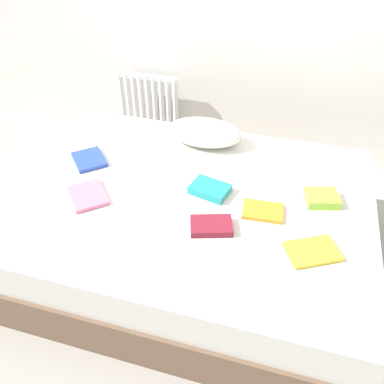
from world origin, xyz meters
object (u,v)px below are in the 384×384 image
(bed, at_px, (190,228))
(textbook_blue, at_px, (89,159))
(textbook_maroon, at_px, (211,226))
(textbook_yellow, at_px, (312,251))
(textbook_teal, at_px, (210,189))
(textbook_lime, at_px, (322,198))
(textbook_orange, at_px, (263,211))
(pillow, at_px, (204,132))
(textbook_pink, at_px, (88,195))
(radiator, at_px, (149,102))

(bed, distance_m, textbook_blue, 0.74)
(textbook_maroon, bearing_deg, textbook_yellow, -20.71)
(textbook_teal, height_order, textbook_lime, textbook_lime)
(textbook_orange, height_order, textbook_lime, textbook_lime)
(textbook_blue, bearing_deg, pillow, 80.05)
(pillow, relative_size, textbook_yellow, 2.01)
(textbook_maroon, bearing_deg, pillow, 89.69)
(textbook_orange, bearing_deg, textbook_pink, -175.89)
(textbook_yellow, relative_size, textbook_blue, 1.10)
(textbook_maroon, bearing_deg, textbook_pink, 158.22)
(bed, height_order, textbook_orange, textbook_orange)
(textbook_orange, xyz_separation_m, textbook_maroon, (-0.23, -0.19, 0.01))
(bed, height_order, textbook_blue, textbook_blue)
(bed, bearing_deg, pillow, 96.22)
(bed, distance_m, textbook_lime, 0.76)
(pillow, xyz_separation_m, textbook_orange, (0.46, -0.57, -0.07))
(bed, relative_size, textbook_yellow, 8.44)
(textbook_pink, bearing_deg, textbook_maroon, 44.64)
(textbook_maroon, height_order, textbook_blue, textbook_maroon)
(textbook_maroon, bearing_deg, textbook_lime, 17.42)
(textbook_teal, bearing_deg, pillow, 121.79)
(textbook_maroon, bearing_deg, textbook_orange, 22.10)
(textbook_pink, bearing_deg, textbook_blue, 165.05)
(bed, bearing_deg, textbook_maroon, -51.43)
(pillow, height_order, textbook_orange, pillow)
(textbook_yellow, relative_size, textbook_pink, 1.03)
(textbook_lime, bearing_deg, textbook_teal, 173.49)
(textbook_pink, bearing_deg, pillow, 105.53)
(textbook_orange, height_order, textbook_blue, textbook_blue)
(pillow, xyz_separation_m, textbook_maroon, (0.24, -0.76, -0.06))
(radiator, xyz_separation_m, textbook_yellow, (1.37, -1.45, 0.13))
(radiator, distance_m, textbook_blue, 1.07)
(radiator, distance_m, textbook_pink, 1.39)
(textbook_yellow, bearing_deg, pillow, 104.33)
(textbook_lime, bearing_deg, pillow, 137.31)
(pillow, relative_size, textbook_orange, 2.29)
(textbook_teal, relative_size, textbook_blue, 0.95)
(textbook_yellow, xyz_separation_m, textbook_lime, (0.03, 0.39, 0.01))
(bed, xyz_separation_m, pillow, (-0.06, 0.54, 0.33))
(radiator, relative_size, textbook_pink, 2.24)
(bed, xyz_separation_m, textbook_yellow, (0.67, -0.25, 0.26))
(textbook_pink, height_order, textbook_lime, textbook_lime)
(bed, height_order, textbook_yellow, textbook_yellow)
(textbook_yellow, distance_m, textbook_orange, 0.34)
(textbook_yellow, height_order, textbook_teal, textbook_teal)
(pillow, distance_m, textbook_pink, 0.85)
(pillow, relative_size, textbook_maroon, 2.31)
(textbook_yellow, height_order, textbook_lime, textbook_lime)
(textbook_blue, bearing_deg, textbook_yellow, 31.15)
(radiator, relative_size, textbook_blue, 2.38)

